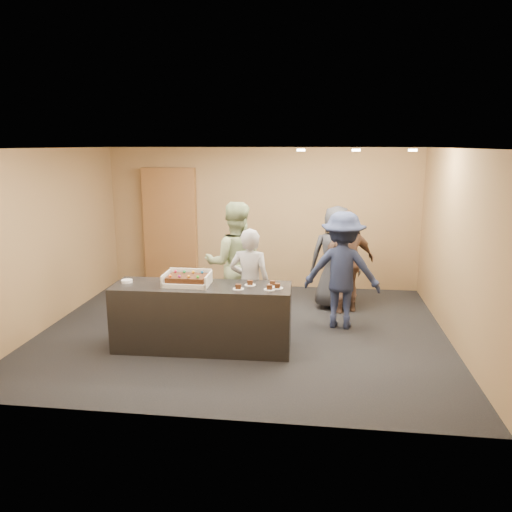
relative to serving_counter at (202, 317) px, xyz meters
name	(u,v)px	position (x,y,z in m)	size (l,w,h in m)	color
room	(243,243)	(0.45, 0.72, 0.90)	(6.04, 6.00, 2.70)	black
serving_counter	(202,317)	(0.00, 0.00, 0.00)	(2.40, 0.70, 0.90)	black
storage_cabinet	(170,227)	(-1.37, 3.13, 0.70)	(1.05, 0.15, 2.31)	brown
cake_box	(188,281)	(-0.20, 0.02, 0.49)	(0.61, 0.42, 0.18)	white
sheet_cake	(187,278)	(-0.20, 0.00, 0.55)	(0.52, 0.36, 0.11)	black
plate_stack	(127,281)	(-1.05, 0.01, 0.47)	(0.15, 0.15, 0.04)	white
slice_a	(238,287)	(0.52, -0.12, 0.47)	(0.15, 0.15, 0.07)	white
slice_b	(250,284)	(0.65, 0.08, 0.47)	(0.15, 0.15, 0.07)	white
slice_c	(270,288)	(0.93, -0.10, 0.47)	(0.15, 0.15, 0.07)	white
slice_d	(273,284)	(0.95, 0.11, 0.47)	(0.15, 0.15, 0.07)	white
slice_e	(277,287)	(1.02, -0.02, 0.47)	(0.15, 0.15, 0.07)	white
person_server_grey	(250,284)	(0.59, 0.45, 0.36)	(0.59, 0.39, 1.61)	#A7A7AC
person_sage_man	(235,263)	(0.27, 1.08, 0.50)	(0.93, 0.72, 1.91)	#9BAD7B
person_navy_man	(342,270)	(1.91, 1.10, 0.44)	(1.15, 0.66, 1.78)	#1E2542
person_brown_extra	(347,262)	(2.03, 1.84, 0.40)	(1.00, 0.42, 1.71)	brown
person_dark_suit	(336,258)	(1.84, 2.01, 0.43)	(0.86, 0.56, 1.76)	#2A2B2F
ceiling_spotlights	(356,150)	(2.05, 1.22, 2.22)	(1.72, 0.12, 0.03)	#FFEAC6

